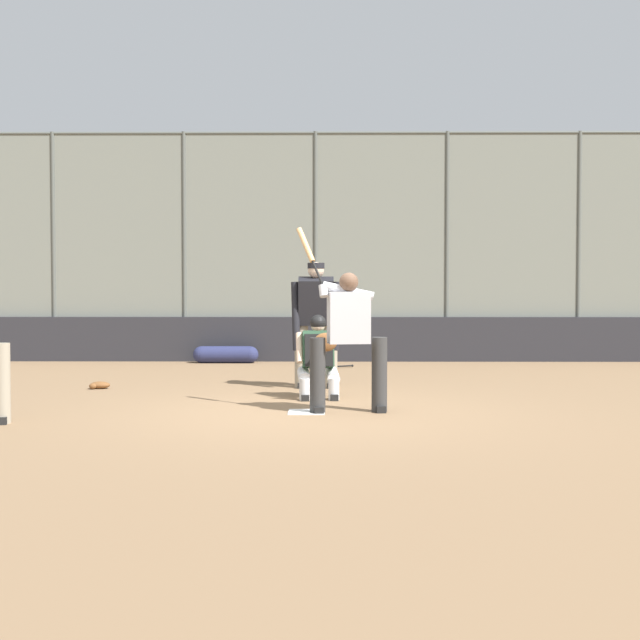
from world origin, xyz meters
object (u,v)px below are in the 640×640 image
at_px(batter_at_plate, 348,336).
at_px(spare_bat_near_backstop, 326,367).
at_px(umpire_home, 316,320).
at_px(fielding_glove_on_dirt, 99,385).
at_px(equipment_bag_dugout_side, 226,355).
at_px(catcher_behind_plate, 319,355).

height_order(batter_at_plate, spare_bat_near_backstop, batter_at_plate).
bearing_deg(umpire_home, fielding_glove_on_dirt, 1.58).
bearing_deg(batter_at_plate, equipment_bag_dugout_side, -80.02).
height_order(batter_at_plate, umpire_home, batter_at_plate).
distance_m(umpire_home, spare_bat_near_backstop, 3.11).
bearing_deg(umpire_home, equipment_bag_dugout_side, -67.10).
distance_m(catcher_behind_plate, equipment_bag_dugout_side, 5.64).
xyz_separation_m(catcher_behind_plate, fielding_glove_on_dirt, (3.18, -1.08, -0.52)).
xyz_separation_m(catcher_behind_plate, umpire_home, (0.05, -1.20, 0.42)).
xyz_separation_m(batter_at_plate, equipment_bag_dugout_side, (2.20, -6.58, -0.74)).
height_order(fielding_glove_on_dirt, equipment_bag_dugout_side, equipment_bag_dugout_side).
distance_m(batter_at_plate, umpire_home, 2.49).
bearing_deg(catcher_behind_plate, spare_bat_near_backstop, -96.11).
height_order(batter_at_plate, fielding_glove_on_dirt, batter_at_plate).
height_order(umpire_home, fielding_glove_on_dirt, umpire_home).
bearing_deg(spare_bat_near_backstop, umpire_home, 58.92).
height_order(spare_bat_near_backstop, equipment_bag_dugout_side, equipment_bag_dugout_side).
xyz_separation_m(catcher_behind_plate, equipment_bag_dugout_side, (1.84, -5.32, -0.41)).
relative_size(fielding_glove_on_dirt, equipment_bag_dugout_side, 0.23).
bearing_deg(catcher_behind_plate, equipment_bag_dugout_side, -75.86).
relative_size(batter_at_plate, equipment_bag_dugout_side, 1.74).
distance_m(umpire_home, fielding_glove_on_dirt, 3.27).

